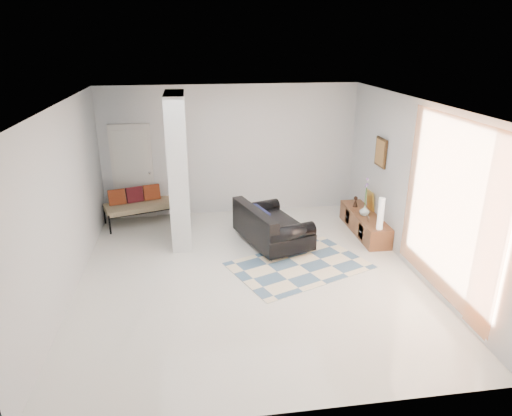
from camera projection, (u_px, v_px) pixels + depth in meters
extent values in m
plane|color=silver|center=(249.00, 275.00, 7.57)|extent=(6.00, 6.00, 0.00)
plane|color=white|center=(248.00, 104.00, 6.59)|extent=(6.00, 6.00, 0.00)
plane|color=silver|center=(231.00, 151.00, 9.86)|extent=(6.00, 0.00, 6.00)
plane|color=silver|center=(290.00, 298.00, 4.30)|extent=(6.00, 0.00, 6.00)
plane|color=silver|center=(64.00, 204.00, 6.71)|extent=(0.00, 6.00, 6.00)
plane|color=silver|center=(415.00, 187.00, 7.45)|extent=(0.00, 6.00, 6.00)
cube|color=silver|center=(179.00, 170.00, 8.41)|extent=(0.35, 1.20, 2.80)
cube|color=silver|center=(133.00, 172.00, 9.67)|extent=(0.85, 0.06, 2.04)
plane|color=#FF8C43|center=(449.00, 210.00, 6.36)|extent=(0.00, 2.55, 2.55)
cube|color=#3C2510|center=(381.00, 152.00, 8.66)|extent=(0.04, 0.45, 0.55)
cube|color=brown|center=(364.00, 223.00, 9.14)|extent=(0.45, 1.75, 0.40)
cube|color=#3C2510|center=(361.00, 232.00, 8.75)|extent=(0.02, 0.23, 0.28)
cube|color=#3C2510|center=(348.00, 217.00, 9.47)|extent=(0.02, 0.23, 0.28)
cube|color=#EEC046|center=(370.00, 200.00, 9.25)|extent=(0.09, 0.32, 0.40)
cube|color=silver|center=(368.00, 219.00, 8.68)|extent=(0.04, 0.10, 0.12)
cylinder|color=silver|center=(271.00, 259.00, 8.00)|extent=(0.05, 0.05, 0.10)
cylinder|color=silver|center=(240.00, 231.00, 9.14)|extent=(0.05, 0.05, 0.10)
cylinder|color=silver|center=(308.00, 251.00, 8.30)|extent=(0.05, 0.05, 0.10)
cylinder|color=silver|center=(273.00, 225.00, 9.45)|extent=(0.05, 0.05, 0.10)
cube|color=black|center=(272.00, 231.00, 8.65)|extent=(1.39, 1.81, 0.30)
cube|color=black|center=(254.00, 218.00, 8.38)|extent=(0.67, 1.58, 0.36)
cylinder|color=black|center=(290.00, 233.00, 8.00)|extent=(0.95, 0.54, 0.28)
cylinder|color=black|center=(257.00, 209.00, 9.14)|extent=(0.95, 0.54, 0.28)
cube|color=black|center=(260.00, 216.00, 8.42)|extent=(0.31, 0.60, 0.31)
cylinder|color=black|center=(110.00, 225.00, 9.07)|extent=(0.04, 0.04, 0.40)
cylinder|color=black|center=(184.00, 212.00, 9.71)|extent=(0.04, 0.04, 0.40)
cylinder|color=black|center=(105.00, 215.00, 9.59)|extent=(0.04, 0.04, 0.40)
cylinder|color=black|center=(175.00, 203.00, 10.24)|extent=(0.04, 0.04, 0.40)
cube|color=tan|center=(144.00, 206.00, 9.59)|extent=(1.68, 1.10, 0.12)
cube|color=maroon|center=(117.00, 197.00, 9.43)|extent=(0.37, 0.26, 0.33)
cube|color=#59161A|center=(135.00, 195.00, 9.58)|extent=(0.37, 0.26, 0.33)
cube|color=maroon|center=(152.00, 192.00, 9.73)|extent=(0.37, 0.26, 0.33)
cube|color=beige|center=(299.00, 265.00, 7.88)|extent=(2.63, 2.23, 0.01)
cylinder|color=white|center=(381.00, 214.00, 8.27)|extent=(0.11, 0.11, 0.60)
imported|color=silver|center=(364.00, 211.00, 8.97)|extent=(0.20, 0.20, 0.20)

